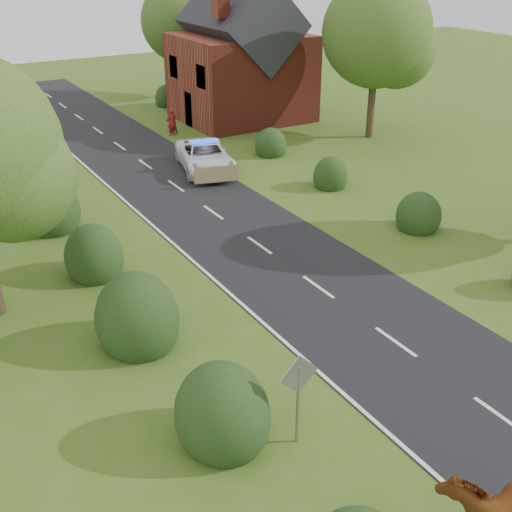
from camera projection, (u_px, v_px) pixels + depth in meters
ground at (502, 418)px, 16.44m from camera, size 120.00×120.00×0.00m
road at (224, 220)px, 27.96m from camera, size 6.00×70.00×0.02m
road_markings at (213, 245)px, 25.63m from camera, size 4.96×70.00×0.01m
hedgerow_left at (103, 271)px, 22.09m from camera, size 2.75×50.41×3.00m
hedgerow_right at (399, 207)px, 27.85m from camera, size 2.10×45.78×2.10m
tree_right_b at (382, 37)px, 37.17m from camera, size 6.56×6.40×9.40m
tree_right_c at (186, 25)px, 47.43m from camera, size 6.15×6.00×8.58m
road_sign at (298, 387)px, 14.94m from camera, size 1.06×0.08×2.53m
house at (241, 61)px, 42.19m from camera, size 8.00×7.40×9.17m
cow at (489, 512)px, 12.67m from camera, size 2.40×1.28×1.70m
police_van at (205, 157)px, 33.71m from camera, size 3.76×5.85×1.64m
pedestrian_red at (171, 122)px, 39.67m from camera, size 0.69×0.53×1.70m
pedestrian_purple at (171, 121)px, 40.26m from camera, size 0.77×0.62×1.53m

